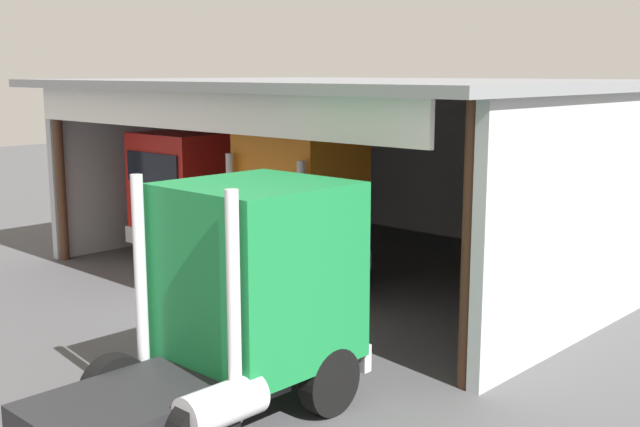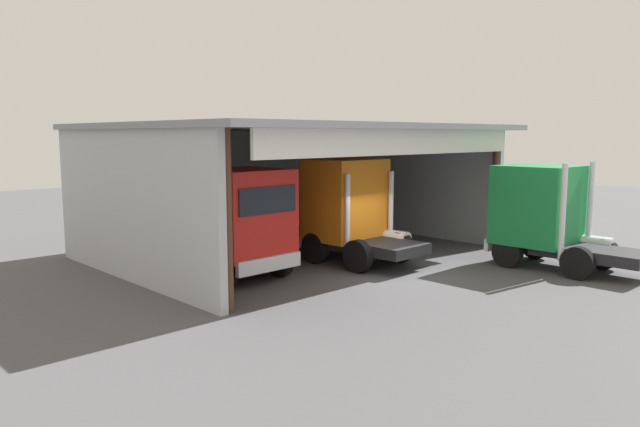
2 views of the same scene
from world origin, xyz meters
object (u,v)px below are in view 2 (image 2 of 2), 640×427
tool_cart (285,222)px  truck_green_left_bay (545,214)px  oil_drum (270,223)px  truck_red_center_left_bay (236,220)px  truck_orange_center_bay (350,209)px

tool_cart → truck_green_left_bay: bearing=-81.2°
truck_green_left_bay → oil_drum: 12.41m
truck_red_center_left_bay → tool_cart: truck_red_center_left_bay is taller
truck_red_center_left_bay → tool_cart: bearing=-141.1°
truck_red_center_left_bay → truck_green_left_bay: (8.66, -5.88, -0.03)m
truck_red_center_left_bay → oil_drum: bearing=-136.9°
truck_red_center_left_bay → tool_cart: (6.86, 5.76, -1.35)m
truck_orange_center_bay → tool_cart: (2.40, 6.45, -1.40)m
truck_green_left_bay → tool_cart: 11.85m
truck_green_left_bay → truck_orange_center_bay: bearing=129.0°
truck_orange_center_bay → tool_cart: truck_orange_center_bay is taller
truck_green_left_bay → truck_red_center_left_bay: bearing=145.9°
truck_red_center_left_bay → truck_orange_center_bay: (4.46, -0.69, 0.05)m
truck_orange_center_bay → truck_red_center_left_bay: bearing=170.5°
oil_drum → tool_cart: size_ratio=0.85×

